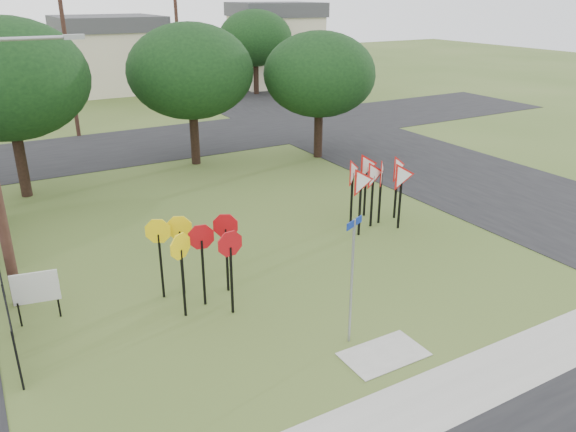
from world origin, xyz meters
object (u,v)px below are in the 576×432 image
object	(u,v)px
yield_sign_cluster	(376,176)
stop_sign_cluster	(196,244)
street_name_sign	(352,274)
info_board	(36,289)

from	to	relation	value
yield_sign_cluster	stop_sign_cluster	bearing A→B (deg)	-164.70
stop_sign_cluster	yield_sign_cluster	xyz separation A→B (m)	(7.73, 2.11, 0.09)
street_name_sign	yield_sign_cluster	size ratio (longest dim) A/B	1.00
stop_sign_cluster	info_board	xyz separation A→B (m)	(-3.98, 1.14, -0.83)
info_board	street_name_sign	bearing A→B (deg)	-36.22
street_name_sign	info_board	xyz separation A→B (m)	(-6.48, 4.75, -0.90)
street_name_sign	stop_sign_cluster	world-z (taller)	street_name_sign
yield_sign_cluster	info_board	bearing A→B (deg)	-175.24
stop_sign_cluster	yield_sign_cluster	size ratio (longest dim) A/B	0.74
yield_sign_cluster	info_board	xyz separation A→B (m)	(-11.71, -0.98, -0.92)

